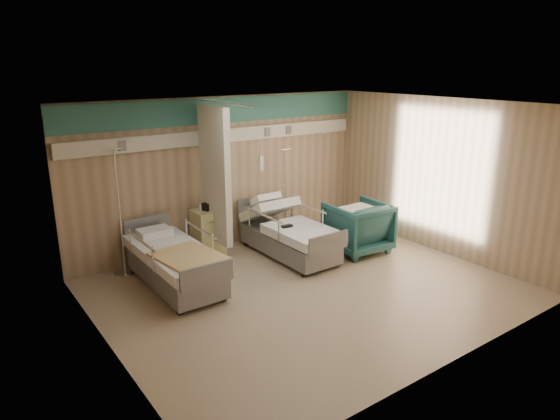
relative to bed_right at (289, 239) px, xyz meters
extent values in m
cube|color=tan|center=(-0.60, -1.30, -0.32)|extent=(6.00, 5.00, 0.00)
cube|color=tan|center=(-0.60, 1.20, 1.08)|extent=(6.00, 0.04, 2.80)
cube|color=tan|center=(-0.60, -3.80, 1.08)|extent=(6.00, 0.04, 2.80)
cube|color=tan|center=(-3.60, -1.30, 1.08)|extent=(0.04, 5.00, 2.80)
cube|color=tan|center=(2.40, -1.30, 1.08)|extent=(0.04, 5.00, 2.80)
cube|color=silver|center=(-0.60, -1.30, 2.48)|extent=(6.00, 5.00, 0.04)
cube|color=#31746B|center=(-0.60, 1.18, 2.23)|extent=(6.00, 0.04, 0.45)
cube|color=beige|center=(-0.60, 1.15, 1.79)|extent=(5.88, 0.08, 0.25)
cylinder|color=silver|center=(-1.10, 0.30, 2.44)|extent=(0.03, 1.80, 0.03)
cube|color=beige|center=(-1.10, 0.65, 1.19)|extent=(0.12, 0.90, 2.35)
cube|color=#D9D087|center=(-1.15, 0.90, 0.11)|extent=(0.50, 0.48, 0.85)
imported|color=#205151|center=(1.18, -0.53, 0.15)|extent=(1.07, 1.10, 0.93)
cube|color=silver|center=(1.22, -0.52, 0.65)|extent=(0.62, 0.55, 0.07)
cylinder|color=silver|center=(0.50, 0.79, -0.30)|extent=(0.32, 0.32, 0.03)
cylinder|color=silver|center=(0.50, 0.79, 0.58)|extent=(0.03, 0.03, 1.79)
cylinder|color=silver|center=(0.50, 0.79, 1.48)|extent=(0.21, 0.03, 0.03)
cylinder|color=silver|center=(-2.68, 0.96, -0.30)|extent=(0.38, 0.38, 0.03)
cylinder|color=silver|center=(-2.68, 0.96, 0.73)|extent=(0.03, 0.03, 2.09)
cylinder|color=silver|center=(-2.68, 0.96, 1.78)|extent=(0.25, 0.03, 0.03)
cube|color=black|center=(-0.18, -0.18, 0.34)|extent=(0.20, 0.11, 0.04)
cube|color=tan|center=(-2.18, -0.46, 0.33)|extent=(0.94, 1.12, 0.04)
cube|color=black|center=(-1.11, 0.91, 0.60)|extent=(0.28, 0.23, 0.13)
cylinder|color=white|center=(-1.23, 0.96, 0.59)|extent=(0.10, 0.10, 0.11)
camera|label=1|loc=(-5.06, -6.77, 3.06)|focal=32.00mm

